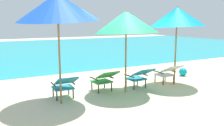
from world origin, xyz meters
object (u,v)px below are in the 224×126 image
(lounge_chair_far_left, at_px, (64,85))
(lounge_chair_near_left, at_px, (104,79))
(lounge_chair_near_right, at_px, (139,76))
(beach_ball, at_px, (183,72))
(beach_umbrella_left, at_px, (58,7))
(beach_umbrella_center, at_px, (126,22))
(beach_umbrella_right, at_px, (177,17))
(lounge_chair_far_right, at_px, (168,72))

(lounge_chair_far_left, xyz_separation_m, lounge_chair_near_left, (1.23, 0.11, 0.00))
(lounge_chair_near_right, bearing_deg, beach_ball, 15.52)
(beach_umbrella_left, xyz_separation_m, beach_umbrella_center, (1.95, 0.06, -0.36))
(lounge_chair_near_left, height_order, beach_umbrella_left, beach_umbrella_left)
(beach_umbrella_center, xyz_separation_m, beach_umbrella_right, (1.87, -0.01, 0.17))
(lounge_chair_far_right, relative_size, beach_umbrella_left, 0.31)
(lounge_chair_far_left, bearing_deg, beach_umbrella_left, -125.22)
(beach_ball, bearing_deg, lounge_chair_far_right, -153.21)
(lounge_chair_far_right, bearing_deg, lounge_chair_far_left, 179.05)
(beach_umbrella_left, xyz_separation_m, beach_ball, (5.00, 0.87, -2.22))
(beach_umbrella_left, distance_m, beach_umbrella_right, 3.82)
(lounge_chair_near_left, xyz_separation_m, lounge_chair_near_right, (1.10, -0.18, 0.00))
(lounge_chair_near_right, xyz_separation_m, lounge_chair_far_right, (1.14, 0.01, 0.00))
(lounge_chair_far_left, relative_size, beach_umbrella_right, 0.35)
(lounge_chair_near_left, relative_size, beach_umbrella_center, 0.38)
(lounge_chair_near_left, distance_m, lounge_chair_far_right, 2.25)
(beach_umbrella_left, bearing_deg, lounge_chair_far_left, 54.78)
(beach_umbrella_left, height_order, beach_ball, beach_umbrella_left)
(beach_umbrella_center, relative_size, beach_ball, 7.77)
(lounge_chair_near_left, relative_size, beach_ball, 2.95)
(lounge_chair_near_left, bearing_deg, beach_umbrella_right, -7.30)
(lounge_chair_near_right, distance_m, beach_ball, 2.59)
(lounge_chair_near_left, xyz_separation_m, lounge_chair_far_right, (2.25, -0.17, 0.00))
(beach_umbrella_left, bearing_deg, lounge_chair_far_right, 3.04)
(lounge_chair_far_left, bearing_deg, lounge_chair_near_right, -1.75)
(beach_ball, bearing_deg, beach_umbrella_right, -145.37)
(lounge_chair_far_right, bearing_deg, beach_ball, 26.79)
(lounge_chair_far_right, height_order, beach_umbrella_center, beach_umbrella_center)
(lounge_chair_near_left, distance_m, beach_umbrella_center, 1.73)
(beach_umbrella_left, bearing_deg, beach_umbrella_center, 1.82)
(lounge_chair_far_left, bearing_deg, lounge_chair_far_right, -0.95)
(lounge_chair_far_right, bearing_deg, lounge_chair_near_left, 175.72)
(lounge_chair_near_left, height_order, lounge_chair_far_right, same)
(lounge_chair_far_left, bearing_deg, beach_umbrella_right, -3.11)
(beach_ball, bearing_deg, beach_umbrella_left, -170.12)
(beach_ball, bearing_deg, lounge_chair_near_left, -171.93)
(lounge_chair_far_right, distance_m, beach_umbrella_right, 1.80)
(beach_umbrella_left, distance_m, beach_ball, 5.54)
(lounge_chair_far_right, xyz_separation_m, beach_umbrella_left, (-3.66, -0.19, 1.97))
(lounge_chair_far_right, bearing_deg, beach_umbrella_right, -41.66)
(lounge_chair_far_left, distance_m, beach_ball, 4.86)
(lounge_chair_near_left, relative_size, beach_umbrella_left, 0.32)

